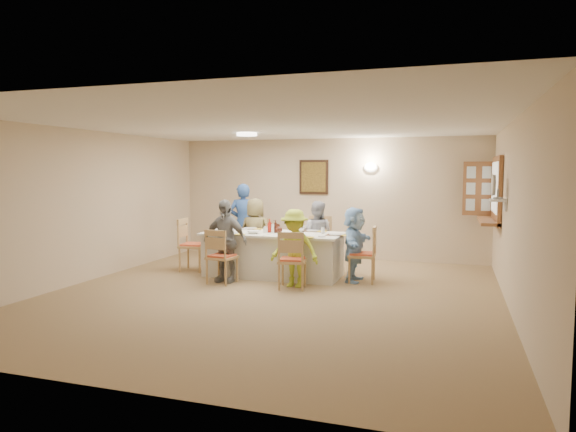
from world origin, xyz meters
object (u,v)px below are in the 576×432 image
(chair_right_end, at_px, (362,254))
(diner_front_left, at_px, (225,241))
(diner_back_right, at_px, (317,236))
(diner_front_right, at_px, (295,248))
(chair_front_right, at_px, (292,259))
(caregiver, at_px, (243,223))
(diner_right_end, at_px, (354,244))
(chair_back_left, at_px, (258,242))
(chair_front_left, at_px, (222,256))
(diner_back_left, at_px, (255,233))
(desk_fan, at_px, (496,190))
(serving_hatch, at_px, (497,190))
(condiment_ketchup, at_px, (270,226))
(chair_left_end, at_px, (193,245))
(chair_back_right, at_px, (318,243))
(dining_table, at_px, (273,254))

(chair_right_end, distance_m, diner_front_left, 2.27)
(diner_back_right, xyz_separation_m, diner_front_right, (0.00, -1.36, -0.03))
(chair_front_right, bearing_deg, caregiver, -59.54)
(diner_right_end, height_order, caregiver, caregiver)
(chair_front_right, distance_m, chair_right_end, 1.24)
(chair_front_right, xyz_separation_m, diner_front_right, (0.00, 0.12, 0.16))
(chair_back_left, bearing_deg, chair_front_left, -98.70)
(diner_back_left, bearing_deg, diner_front_right, 131.10)
(desk_fan, relative_size, caregiver, 0.19)
(chair_back_left, relative_size, chair_front_right, 1.00)
(serving_hatch, xyz_separation_m, chair_right_end, (-2.10, -1.08, -1.03))
(chair_right_end, distance_m, condiment_ketchup, 1.67)
(chair_left_end, xyz_separation_m, condiment_ketchup, (1.48, 0.03, 0.39))
(condiment_ketchup, bearing_deg, chair_front_right, -50.89)
(chair_front_right, bearing_deg, chair_right_end, -149.67)
(desk_fan, height_order, chair_left_end, desk_fan)
(chair_right_end, relative_size, diner_front_left, 0.69)
(chair_left_end, distance_m, condiment_ketchup, 1.53)
(chair_back_right, relative_size, diner_back_right, 0.78)
(diner_back_right, bearing_deg, desk_fan, 163.77)
(chair_right_end, bearing_deg, chair_back_right, -134.28)
(chair_front_right, relative_size, diner_back_left, 0.69)
(chair_front_right, bearing_deg, diner_back_right, -99.77)
(serving_hatch, relative_size, diner_front_right, 1.22)
(desk_fan, bearing_deg, chair_front_right, -169.77)
(caregiver, bearing_deg, diner_front_left, 91.08)
(diner_back_left, distance_m, diner_back_right, 1.20)
(desk_fan, height_order, chair_back_left, desk_fan)
(chair_left_end, relative_size, diner_back_right, 0.75)
(desk_fan, xyz_separation_m, caregiver, (-4.59, 1.42, -0.76))
(diner_front_left, bearing_deg, chair_right_end, 23.61)
(chair_front_right, distance_m, diner_right_end, 1.16)
(chair_front_right, height_order, diner_front_right, diner_front_right)
(chair_left_end, distance_m, caregiver, 1.29)
(chair_front_left, bearing_deg, diner_back_left, -83.08)
(chair_back_right, bearing_deg, chair_back_left, 175.64)
(dining_table, distance_m, chair_right_end, 1.55)
(chair_front_left, height_order, diner_back_left, diner_back_left)
(dining_table, bearing_deg, desk_fan, -4.34)
(diner_front_right, bearing_deg, caregiver, 137.23)
(chair_front_left, bearing_deg, chair_back_left, -83.08)
(serving_hatch, relative_size, diner_front_left, 1.10)
(serving_hatch, relative_size, chair_front_left, 1.67)
(desk_fan, bearing_deg, diner_right_end, 172.79)
(chair_back_left, xyz_separation_m, chair_front_right, (1.20, -1.60, -0.00))
(diner_back_left, distance_m, diner_front_left, 1.36)
(chair_front_left, distance_m, diner_front_right, 1.22)
(condiment_ketchup, bearing_deg, dining_table, -19.99)
(diner_right_end, bearing_deg, chair_front_right, 135.45)
(chair_back_left, height_order, chair_front_left, chair_back_left)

